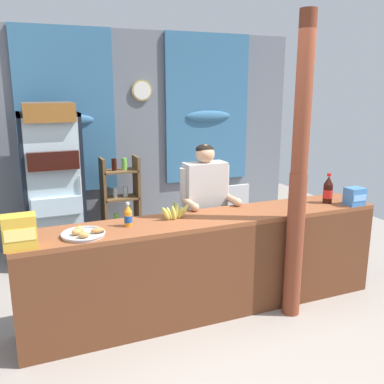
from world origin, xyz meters
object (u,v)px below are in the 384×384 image
snack_box_biscuit (355,196)px  snack_box_choco_powder (20,232)px  plastic_lawn_chair (228,211)px  soda_bottle_cola (328,190)px  soda_bottle_orange_soda (128,216)px  shopkeeper (205,199)px  timber_post (298,180)px  bottle_shelf_rack (121,200)px  pastry_tray (84,233)px  stall_counter (214,258)px  drink_fridge (52,177)px  banana_bunch (175,212)px

snack_box_biscuit → snack_box_choco_powder: 3.07m
plastic_lawn_chair → soda_bottle_cola: 1.54m
plastic_lawn_chair → soda_bottle_orange_soda: size_ratio=4.15×
soda_bottle_orange_soda → snack_box_choco_powder: snack_box_choco_powder is taller
shopkeeper → soda_bottle_orange_soda: shopkeeper is taller
timber_post → bottle_shelf_rack: bearing=113.7°
timber_post → snack_box_choco_powder: 2.28m
timber_post → pastry_tray: (-1.80, 0.27, -0.33)m
snack_box_choco_powder → plastic_lawn_chair: bearing=31.7°
stall_counter → bottle_shelf_rack: (-0.34, 2.08, 0.06)m
timber_post → soda_bottle_cola: 0.73m
timber_post → soda_bottle_cola: (0.61, 0.33, -0.23)m
stall_counter → snack_box_choco_powder: bearing=-177.8°
timber_post → plastic_lawn_chair: (0.23, 1.72, -0.78)m
stall_counter → bottle_shelf_rack: 2.11m
timber_post → plastic_lawn_chair: size_ratio=3.08×
shopkeeper → snack_box_biscuit: 1.47m
bottle_shelf_rack → snack_box_biscuit: size_ratio=6.77×
timber_post → plastic_lawn_chair: timber_post is taller
plastic_lawn_chair → timber_post: bearing=-97.7°
drink_fridge → shopkeeper: bearing=-43.4°
bottle_shelf_rack → drink_fridge: bearing=-165.8°
snack_box_choco_powder → pastry_tray: (0.46, 0.09, -0.10)m
bottle_shelf_rack → banana_bunch: (0.04, -1.92, 0.36)m
drink_fridge → shopkeeper: drink_fridge is taller
stall_counter → soda_bottle_orange_soda: size_ratio=16.18×
shopkeeper → soda_bottle_cola: (1.12, -0.50, 0.10)m
drink_fridge → pastry_tray: 1.85m
stall_counter → timber_post: (0.68, -0.24, 0.70)m
snack_box_biscuit → pastry_tray: (-2.61, 0.11, -0.07)m
drink_fridge → bottle_shelf_rack: (0.84, 0.21, -0.41)m
bottle_shelf_rack → shopkeeper: size_ratio=0.79×
shopkeeper → snack_box_biscuit: bearing=-27.1°
stall_counter → timber_post: bearing=-19.6°
plastic_lawn_chair → soda_bottle_cola: size_ratio=2.84×
stall_counter → snack_box_biscuit: bearing=-3.1°
bottle_shelf_rack → plastic_lawn_chair: bearing=-25.8°
shopkeeper → pastry_tray: shopkeeper is taller
pastry_tray → soda_bottle_orange_soda: bearing=14.9°
snack_box_biscuit → pastry_tray: size_ratio=0.51×
bottle_shelf_rack → snack_box_choco_powder: size_ratio=4.72×
timber_post → snack_box_choco_powder: timber_post is taller
drink_fridge → stall_counter: bearing=-57.8°
stall_counter → soda_bottle_cola: soda_bottle_cola is taller
plastic_lawn_chair → shopkeeper: (-0.74, -0.89, 0.45)m
timber_post → banana_bunch: timber_post is taller
drink_fridge → plastic_lawn_chair: 2.20m
drink_fridge → bottle_shelf_rack: drink_fridge is taller
bottle_shelf_rack → shopkeeper: (0.52, -1.49, 0.33)m
drink_fridge → soda_bottle_orange_soda: bearing=-75.6°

